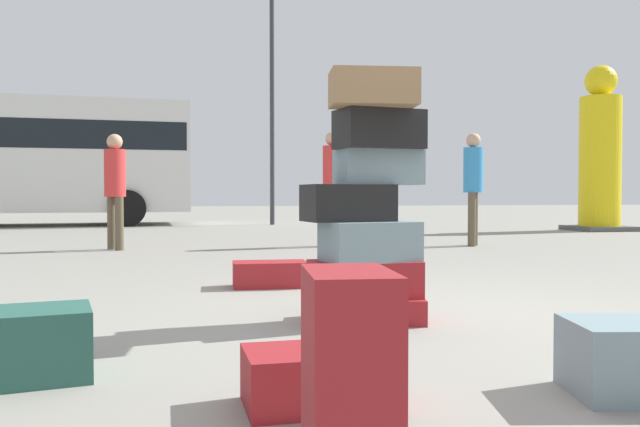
{
  "coord_description": "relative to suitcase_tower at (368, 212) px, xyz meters",
  "views": [
    {
      "loc": [
        -1.35,
        -3.98,
        0.8
      ],
      "look_at": [
        -0.28,
        1.6,
        0.63
      ],
      "focal_mm": 37.13,
      "sensor_mm": 36.0,
      "label": 1
    }
  ],
  "objects": [
    {
      "name": "suitcase_maroon_white_trunk",
      "position": [
        -0.62,
        -1.57,
        -0.58
      ],
      "size": [
        0.56,
        0.37,
        0.22
      ],
      "primitive_type": "cube",
      "rotation": [
        0.0,
        0.0,
        0.04
      ],
      "color": "maroon",
      "rests_on": "ground"
    },
    {
      "name": "suitcase_maroon_left_side",
      "position": [
        -0.43,
        1.65,
        -0.58
      ],
      "size": [
        0.64,
        0.36,
        0.22
      ],
      "primitive_type": "cube",
      "rotation": [
        0.0,
        0.0,
        -0.04
      ],
      "color": "maroon",
      "rests_on": "ground"
    },
    {
      "name": "person_tourist_with_camera",
      "position": [
        1.01,
        5.86,
        0.36
      ],
      "size": [
        0.3,
        0.33,
        1.75
      ],
      "rotation": [
        0.0,
        0.0,
        -1.91
      ],
      "color": "brown",
      "rests_on": "ground"
    },
    {
      "name": "suitcase_teal_foreground_far",
      "position": [
        -1.83,
        -1.0,
        -0.53
      ],
      "size": [
        0.69,
        0.5,
        0.31
      ],
      "primitive_type": "cube",
      "rotation": [
        0.0,
        0.0,
        0.2
      ],
      "color": "#26594C",
      "rests_on": "ground"
    },
    {
      "name": "person_bearded_onlooker",
      "position": [
        3.16,
        5.55,
        0.35
      ],
      "size": [
        0.3,
        0.31,
        1.73
      ],
      "rotation": [
        0.0,
        0.0,
        -2.14
      ],
      "color": "brown",
      "rests_on": "ground"
    },
    {
      "name": "parked_bus",
      "position": [
        -5.59,
        13.82,
        1.15
      ],
      "size": [
        8.9,
        3.26,
        3.15
      ],
      "rotation": [
        0.0,
        0.0,
        0.08
      ],
      "color": "silver",
      "rests_on": "ground"
    },
    {
      "name": "suitcase_maroon_upright_blue",
      "position": [
        -0.68,
        -2.34,
        -0.39
      ],
      "size": [
        0.25,
        0.37,
        0.6
      ],
      "primitive_type": "cube",
      "rotation": [
        0.0,
        0.0,
        -0.07
      ],
      "color": "maroon",
      "rests_on": "ground"
    },
    {
      "name": "ground_plane",
      "position": [
        0.28,
        -0.02,
        -0.69
      ],
      "size": [
        80.0,
        80.0,
        0.0
      ],
      "primitive_type": "plane",
      "color": "gray"
    },
    {
      "name": "lamp_post",
      "position": [
        0.95,
        13.13,
        3.69
      ],
      "size": [
        0.36,
        0.36,
        6.81
      ],
      "color": "#333338",
      "rests_on": "ground"
    },
    {
      "name": "yellow_dummy_statue",
      "position": [
        7.67,
        9.06,
        0.91
      ],
      "size": [
        1.23,
        1.23,
        3.6
      ],
      "color": "yellow",
      "rests_on": "ground"
    },
    {
      "name": "suitcase_tower",
      "position": [
        0.0,
        0.0,
        0.0
      ],
      "size": [
        0.79,
        0.59,
        1.54
      ],
      "color": "maroon",
      "rests_on": "ground"
    },
    {
      "name": "person_passerby_in_red",
      "position": [
        -2.17,
        5.83,
        0.29
      ],
      "size": [
        0.3,
        0.3,
        1.66
      ],
      "rotation": [
        0.0,
        0.0,
        -0.95
      ],
      "color": "brown",
      "rests_on": "ground"
    }
  ]
}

